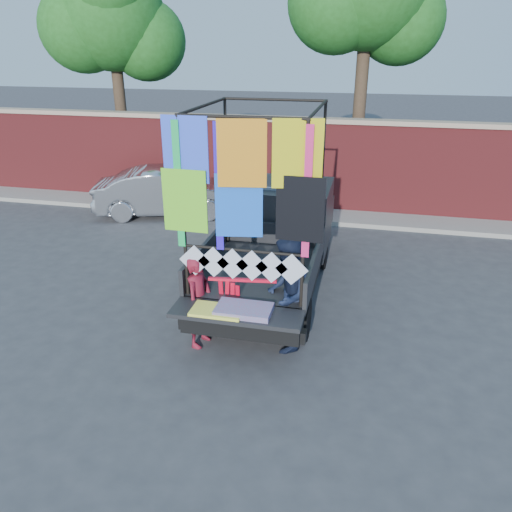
% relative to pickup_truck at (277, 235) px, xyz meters
% --- Properties ---
extents(ground, '(90.00, 90.00, 0.00)m').
position_rel_pickup_truck_xyz_m(ground, '(0.26, -2.34, -0.91)').
color(ground, '#38383A').
rests_on(ground, ground).
extents(brick_wall, '(30.00, 0.45, 2.61)m').
position_rel_pickup_truck_xyz_m(brick_wall, '(0.26, 4.66, 0.42)').
color(brick_wall, maroon).
rests_on(brick_wall, ground).
extents(curb, '(30.00, 1.20, 0.12)m').
position_rel_pickup_truck_xyz_m(curb, '(0.26, 3.96, -0.85)').
color(curb, gray).
rests_on(curb, ground).
extents(tree_left, '(4.20, 3.30, 7.05)m').
position_rel_pickup_truck_xyz_m(tree_left, '(-6.22, 5.77, 4.21)').
color(tree_left, '#38281C').
rests_on(tree_left, ground).
extents(pickup_truck, '(2.28, 5.73, 3.61)m').
position_rel_pickup_truck_xyz_m(pickup_truck, '(0.00, 0.00, 0.00)').
color(pickup_truck, black).
rests_on(pickup_truck, ground).
extents(sedan, '(4.21, 2.50, 1.31)m').
position_rel_pickup_truck_xyz_m(sedan, '(-3.73, 3.30, -0.25)').
color(sedan, '#A8AAAF').
rests_on(sedan, ground).
extents(woman, '(0.45, 0.61, 1.52)m').
position_rel_pickup_truck_xyz_m(woman, '(-0.72, -2.78, -0.15)').
color(woman, maroon).
rests_on(woman, ground).
extents(man, '(0.73, 0.93, 1.86)m').
position_rel_pickup_truck_xyz_m(man, '(0.63, -2.56, 0.02)').
color(man, '#161F37').
rests_on(man, ground).
extents(streamer_bundle, '(1.04, 0.19, 0.72)m').
position_rel_pickup_truck_xyz_m(streamer_bundle, '(-0.16, -2.68, 0.04)').
color(streamer_bundle, red).
rests_on(streamer_bundle, ground).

